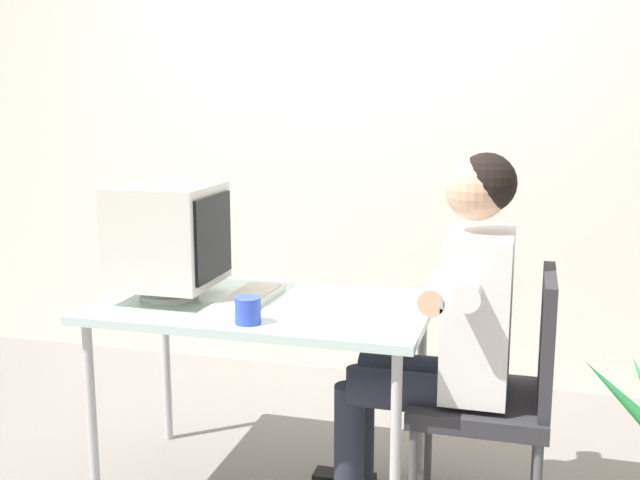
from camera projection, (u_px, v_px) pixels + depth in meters
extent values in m
cube|color=silver|center=(406.00, 97.00, 3.98)|extent=(8.00, 0.10, 3.00)
cylinder|color=#B7B7BC|center=(92.00, 416.00, 2.81)|extent=(0.04, 0.04, 0.72)
cylinder|color=#B7B7BC|center=(395.00, 454.00, 2.52)|extent=(0.04, 0.04, 0.72)
cylinder|color=#B7B7BC|center=(166.00, 362.00, 3.37)|extent=(0.04, 0.04, 0.72)
cylinder|color=#B7B7BC|center=(421.00, 387.00, 3.08)|extent=(0.04, 0.04, 0.72)
cube|color=silver|center=(263.00, 307.00, 2.87)|extent=(1.24, 0.72, 0.03)
cylinder|color=silver|center=(169.00, 295.00, 2.94)|extent=(0.22, 0.22, 0.02)
cylinder|color=silver|center=(169.00, 288.00, 2.93)|extent=(0.06, 0.06, 0.04)
cube|color=silver|center=(167.00, 235.00, 2.89)|extent=(0.36, 0.37, 0.38)
cube|color=black|center=(213.00, 237.00, 2.84)|extent=(0.01, 0.31, 0.31)
cube|color=silver|center=(245.00, 301.00, 2.85)|extent=(0.18, 0.46, 0.02)
cube|color=beige|center=(245.00, 297.00, 2.85)|extent=(0.15, 0.42, 0.01)
cylinder|color=#4C4C51|center=(428.00, 435.00, 2.99)|extent=(0.03, 0.03, 0.42)
cylinder|color=#4C4C51|center=(536.00, 448.00, 2.89)|extent=(0.03, 0.03, 0.42)
cube|color=#2D2D33|center=(480.00, 403.00, 2.70)|extent=(0.46, 0.46, 0.06)
cube|color=#2D2D33|center=(547.00, 339.00, 2.60)|extent=(0.04, 0.42, 0.45)
cube|color=silver|center=(478.00, 312.00, 2.65)|extent=(0.22, 0.38, 0.56)
sphere|color=tan|center=(477.00, 189.00, 2.57)|extent=(0.21, 0.21, 0.21)
sphere|color=black|center=(486.00, 183.00, 2.56)|extent=(0.20, 0.20, 0.20)
cylinder|color=#262838|center=(410.00, 392.00, 2.67)|extent=(0.43, 0.14, 0.14)
cylinder|color=#262838|center=(418.00, 374.00, 2.84)|extent=(0.43, 0.14, 0.14)
cylinder|color=#262838|center=(349.00, 451.00, 2.77)|extent=(0.11, 0.11, 0.50)
cylinder|color=#262838|center=(360.00, 430.00, 2.94)|extent=(0.11, 0.11, 0.50)
cylinder|color=silver|center=(468.00, 294.00, 2.42)|extent=(0.09, 0.14, 0.09)
cylinder|color=silver|center=(478.00, 264.00, 2.84)|extent=(0.09, 0.14, 0.09)
cylinder|color=tan|center=(438.00, 290.00, 2.67)|extent=(0.09, 0.38, 0.09)
cylinder|color=blue|center=(248.00, 310.00, 2.61)|extent=(0.09, 0.09, 0.09)
torus|color=blue|center=(253.00, 307.00, 2.65)|extent=(0.06, 0.01, 0.06)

